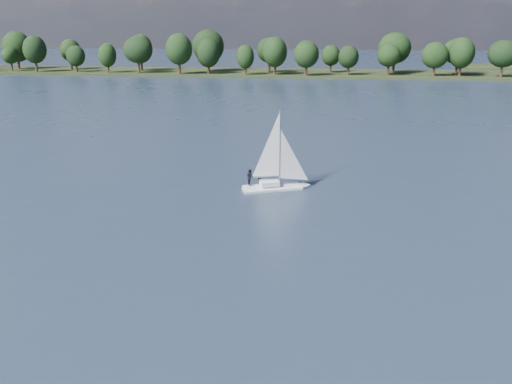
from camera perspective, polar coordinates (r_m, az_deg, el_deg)
ground at (r=113.20m, az=9.91°, el=7.04°), size 700.00×700.00×0.00m
far_shore at (r=224.48m, az=9.14°, el=11.54°), size 660.00×40.00×1.50m
sailboat at (r=63.39m, az=1.71°, el=2.50°), size 7.28×4.62×9.32m
treeline at (r=220.53m, az=6.29°, el=13.66°), size 561.94×73.78×18.72m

